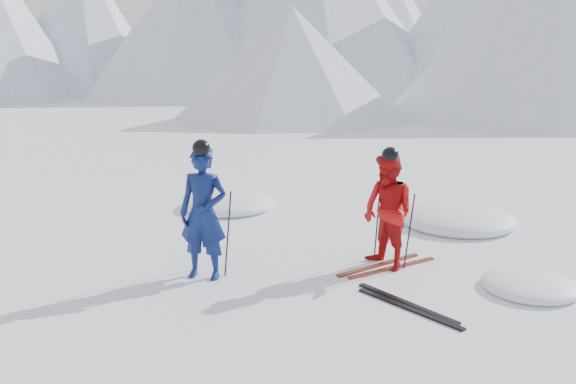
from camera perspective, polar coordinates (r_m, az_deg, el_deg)
The scene contains 12 objects.
ground at distance 8.73m, azimuth 9.56°, elevation -9.44°, with size 160.00×160.00×0.00m, color white.
skier_blue at distance 9.02m, azimuth -7.93°, elevation -2.02°, with size 0.72×0.47×1.97m, color #0D1B53.
skier_red at distance 9.49m, azimuth 9.34°, elevation -1.85°, with size 0.87×0.68×1.80m, color #AF0E0E.
pole_blue_left at distance 9.41m, azimuth -8.60°, elevation -3.48°, with size 0.02×0.02×1.32m, color black.
pole_blue_right at distance 9.13m, azimuth -5.64°, elevation -3.92°, with size 0.02×0.02×1.32m, color black.
pole_red_left at distance 9.92m, azimuth 8.34°, elevation -2.97°, with size 0.02×0.02×1.20m, color black.
pole_red_right at distance 9.59m, azimuth 11.28°, elevation -3.64°, with size 0.02×0.02×1.20m, color black.
ski_worn_left at distance 9.80m, azimuth 8.51°, elevation -6.75°, with size 0.09×1.70×0.03m, color black.
ski_worn_right at distance 9.71m, azimuth 9.79°, elevation -7.00°, with size 0.09×1.70×0.03m, color black.
ski_loose_a at distance 8.46m, azimuth 10.99°, elevation -10.14°, with size 0.09×1.70×0.03m, color black.
ski_loose_b at distance 8.29m, azimuth 11.21°, elevation -10.62°, with size 0.09×1.70×0.03m, color black.
snow_lumps at distance 12.16m, azimuth 7.64°, elevation -2.89°, with size 8.22×4.47×0.49m.
Camera 1 is at (3.36, -7.35, 3.30)m, focal length 38.00 mm.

